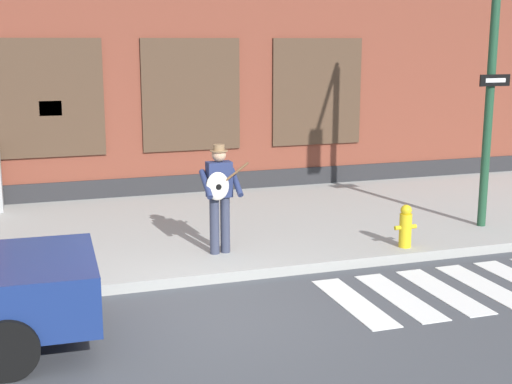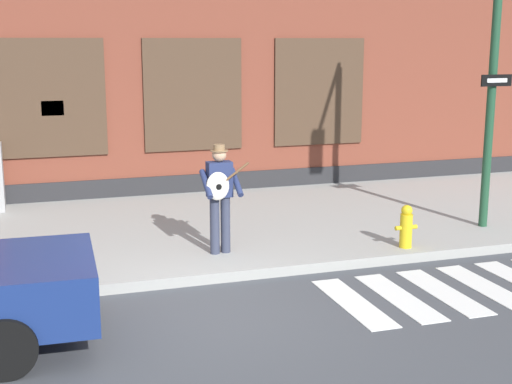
% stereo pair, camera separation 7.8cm
% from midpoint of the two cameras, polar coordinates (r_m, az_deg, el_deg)
% --- Properties ---
extents(ground_plane, '(160.00, 160.00, 0.00)m').
position_cam_midpoint_polar(ground_plane, '(9.20, -4.47, -9.86)').
color(ground_plane, '#424449').
extents(sidewalk, '(28.00, 5.61, 0.16)m').
position_cam_midpoint_polar(sidewalk, '(12.83, -8.70, -3.23)').
color(sidewalk, '#9E9E99').
rests_on(sidewalk, ground).
extents(building_backdrop, '(28.00, 4.06, 6.33)m').
position_cam_midpoint_polar(building_backdrop, '(17.14, -11.80, 10.90)').
color(building_backdrop, brown).
rests_on(building_backdrop, ground).
extents(crosswalk, '(5.20, 1.90, 0.01)m').
position_cam_midpoint_polar(crosswalk, '(10.89, 19.07, -6.94)').
color(crosswalk, silver).
rests_on(crosswalk, ground).
extents(busker, '(0.71, 0.52, 1.72)m').
position_cam_midpoint_polar(busker, '(10.98, -3.16, -0.01)').
color(busker, '#33384C').
rests_on(busker, sidewalk).
extents(fire_hydrant, '(0.38, 0.20, 0.70)m').
position_cam_midpoint_polar(fire_hydrant, '(11.69, 11.68, -2.70)').
color(fire_hydrant, gold).
rests_on(fire_hydrant, sidewalk).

